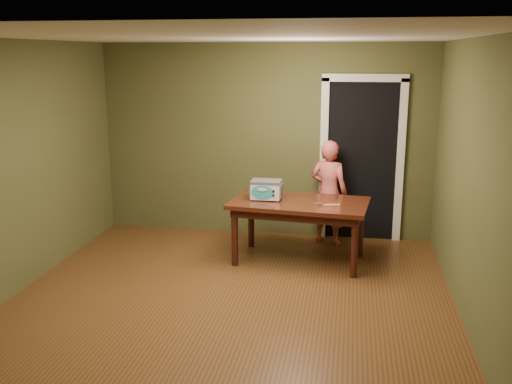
% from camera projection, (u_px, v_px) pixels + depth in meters
% --- Properties ---
extents(floor, '(5.00, 5.00, 0.00)m').
position_uv_depth(floor, '(226.00, 308.00, 5.64)').
color(floor, brown).
rests_on(floor, ground).
extents(room_shell, '(4.52, 5.02, 2.61)m').
position_uv_depth(room_shell, '(224.00, 137.00, 5.23)').
color(room_shell, '#4E512B').
rests_on(room_shell, ground).
extents(doorway, '(1.10, 0.66, 2.25)m').
position_uv_depth(doorway, '(361.00, 158.00, 7.84)').
color(doorway, black).
rests_on(doorway, ground).
extents(dining_table, '(1.69, 1.07, 0.75)m').
position_uv_depth(dining_table, '(299.00, 209.00, 6.78)').
color(dining_table, '#35180C').
rests_on(dining_table, floor).
extents(toy_oven, '(0.38, 0.26, 0.23)m').
position_uv_depth(toy_oven, '(266.00, 189.00, 6.81)').
color(toy_oven, '#4C4F54').
rests_on(toy_oven, dining_table).
extents(baking_pan, '(0.10, 0.10, 0.02)m').
position_uv_depth(baking_pan, '(318.00, 204.00, 6.58)').
color(baking_pan, silver).
rests_on(baking_pan, dining_table).
extents(spatula, '(0.18, 0.08, 0.01)m').
position_uv_depth(spatula, '(332.00, 205.00, 6.57)').
color(spatula, '#FFF36E').
rests_on(spatula, dining_table).
extents(child, '(0.58, 0.48, 1.38)m').
position_uv_depth(child, '(329.00, 192.00, 7.44)').
color(child, '#D15856').
rests_on(child, floor).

